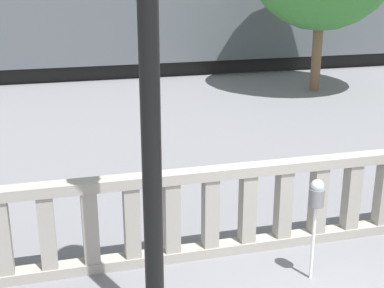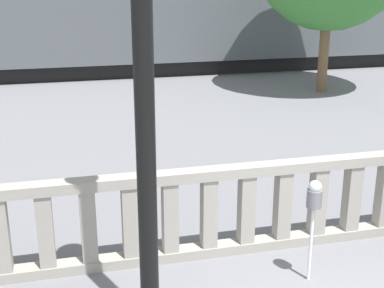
{
  "view_description": "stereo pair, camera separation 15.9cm",
  "coord_description": "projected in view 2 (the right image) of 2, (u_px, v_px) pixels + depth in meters",
  "views": [
    {
      "loc": [
        -3.0,
        -3.84,
        3.76
      ],
      "look_at": [
        -1.05,
        3.42,
        1.29
      ],
      "focal_mm": 50.0,
      "sensor_mm": 36.0,
      "label": 1
    },
    {
      "loc": [
        -2.85,
        -3.88,
        3.76
      ],
      "look_at": [
        -1.05,
        3.42,
        1.29
      ],
      "focal_mm": 50.0,
      "sensor_mm": 36.0,
      "label": 2
    }
  ],
  "objects": [
    {
      "name": "parking_meter",
      "position": [
        314.0,
        200.0,
        6.45
      ],
      "size": [
        0.19,
        0.19,
        1.35
      ],
      "color": "silver",
      "rests_on": "ground"
    },
    {
      "name": "train_far",
      "position": [
        68.0,
        13.0,
        26.12
      ],
      "size": [
        20.15,
        3.03,
        3.83
      ],
      "color": "black",
      "rests_on": "ground"
    },
    {
      "name": "balustrade",
      "position": [
        283.0,
        205.0,
        7.43
      ],
      "size": [
        14.89,
        0.24,
        1.27
      ],
      "color": "gray",
      "rests_on": "ground"
    },
    {
      "name": "lamppost",
      "position": [
        143.0,
        66.0,
        4.95
      ],
      "size": [
        0.44,
        0.44,
        5.38
      ],
      "color": "black",
      "rests_on": "ground"
    },
    {
      "name": "train_near",
      "position": [
        64.0,
        26.0,
        19.3
      ],
      "size": [
        27.16,
        3.07,
        4.0
      ],
      "color": "black",
      "rests_on": "ground"
    }
  ]
}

